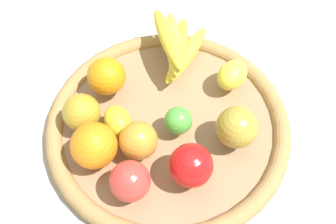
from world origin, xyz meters
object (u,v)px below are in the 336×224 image
Objects in this scene: lime_0 at (178,121)px; apple_4 at (138,140)px; banana_bunch at (177,46)px; apple_2 at (82,112)px; lemon_1 at (118,121)px; orange_1 at (106,76)px; apple_1 at (237,127)px; lemon_0 at (232,75)px; apple_3 at (191,165)px; apple_0 at (130,181)px; orange_0 at (94,146)px.

apple_4 is at bearing 3.29° from lime_0.
banana_bunch is 0.22m from apple_2.
orange_1 is at bearing -104.07° from lemon_1.
apple_4 is 0.38× the size of banana_bunch.
lemon_0 is (-0.07, -0.10, -0.01)m from apple_1.
banana_bunch is 0.15m from orange_1.
banana_bunch is at bearing -119.77° from lime_0.
apple_0 is (0.09, -0.03, -0.00)m from apple_3.
lemon_0 reaches higher than lime_0.
orange_1 is 1.07× the size of apple_2.
lemon_1 is at bearing -35.77° from apple_1.
lime_0 is at bearing 146.05° from apple_2.
apple_3 is 1.15× the size of lemon_1.
apple_3 is (0.03, 0.09, 0.01)m from lime_0.
banana_bunch is 0.26m from orange_0.
lime_0 is at bearing 14.45° from lemon_0.
apple_1 is at bearing 144.23° from lemon_1.
orange_1 reaches higher than apple_0.
apple_3 is 1.07× the size of apple_2.
apple_0 is at bearing 105.75° from orange_0.
orange_0 reaches higher than lime_0.
apple_3 is at bearing 64.11° from banana_bunch.
apple_4 and apple_0 have the same top height.
orange_1 is at bearing -64.55° from lime_0.
lemon_1 is at bearing -149.97° from orange_0.
lime_0 is 0.69× the size of apple_3.
lemon_1 is at bearing 27.83° from banana_bunch.
lime_0 is (0.08, 0.14, -0.01)m from banana_bunch.
apple_3 is 0.15m from lemon_1.
lemon_1 is at bearing 139.02° from apple_2.
apple_2 is at bearing 35.38° from orange_1.
apple_2 is at bearing -58.85° from apple_4.
apple_2 is (-0.01, -0.07, -0.01)m from orange_0.
apple_4 is 0.08m from lime_0.
apple_4 is 0.07m from orange_0.
orange_0 is at bearing 83.55° from apple_2.
lemon_1 is 0.12m from apple_0.
apple_3 is at bearing 120.93° from apple_4.
orange_0 reaches higher than apple_2.
apple_2 is at bearing 12.79° from banana_bunch.
apple_1 is at bearing 57.01° from lemon_0.
orange_1 is 0.21m from apple_0.
apple_1 is at bearing 87.55° from banana_bunch.
orange_0 is at bearing -19.81° from apple_4.
orange_0 is 1.16× the size of apple_2.
apple_4 is at bearing -128.04° from apple_0.
apple_4 is at bearing 42.50° from banana_bunch.
lime_0 is 0.79× the size of lemon_1.
apple_3 is at bearing 137.56° from orange_0.
banana_bunch is 2.55× the size of apple_2.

